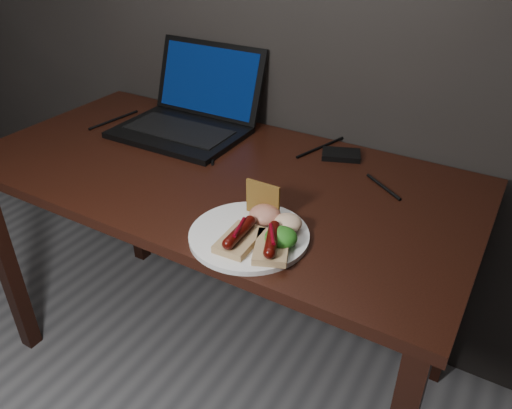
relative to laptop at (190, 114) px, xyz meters
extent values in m
cube|color=black|center=(0.24, -0.20, -0.07)|extent=(1.40, 0.70, 0.03)
cube|color=black|center=(-0.41, -0.50, -0.44)|extent=(0.05, 0.05, 0.72)
cube|color=black|center=(-0.41, 0.10, -0.44)|extent=(0.05, 0.05, 0.72)
cube|color=black|center=(0.89, 0.10, -0.44)|extent=(0.05, 0.05, 0.72)
cube|color=black|center=(0.00, -0.06, -0.04)|extent=(0.40, 0.28, 0.02)
cube|color=black|center=(0.00, -0.06, -0.03)|extent=(0.34, 0.15, 0.00)
cube|color=black|center=(0.00, 0.12, 0.08)|extent=(0.39, 0.10, 0.23)
cube|color=#061E43|center=(0.00, 0.12, 0.08)|extent=(0.35, 0.08, 0.20)
cube|color=black|center=(0.50, 0.05, -0.04)|extent=(0.13, 0.11, 0.02)
cylinder|color=black|center=(0.16, -0.10, -0.05)|extent=(0.10, 0.16, 0.01)
cylinder|color=black|center=(0.43, 0.09, -0.05)|extent=(0.07, 0.21, 0.01)
cylinder|color=black|center=(0.66, -0.06, -0.05)|extent=(0.12, 0.09, 0.01)
cylinder|color=black|center=(-0.26, -0.08, -0.05)|extent=(0.03, 0.20, 0.01)
cylinder|color=white|center=(0.48, -0.42, -0.05)|extent=(0.29, 0.29, 0.01)
cube|color=tan|center=(0.48, -0.46, -0.03)|extent=(0.08, 0.12, 0.02)
cylinder|color=#510A05|center=(0.48, -0.46, -0.01)|extent=(0.03, 0.10, 0.02)
sphere|color=#510A05|center=(0.48, -0.51, -0.01)|extent=(0.02, 0.02, 0.02)
sphere|color=#510A05|center=(0.48, -0.42, -0.01)|extent=(0.02, 0.02, 0.02)
cylinder|color=#5E040E|center=(0.48, -0.46, 0.00)|extent=(0.03, 0.07, 0.01)
cube|color=tan|center=(0.55, -0.45, -0.03)|extent=(0.11, 0.13, 0.02)
cylinder|color=#510A05|center=(0.55, -0.45, -0.01)|extent=(0.06, 0.10, 0.02)
sphere|color=#510A05|center=(0.57, -0.49, -0.01)|extent=(0.03, 0.02, 0.02)
sphere|color=#510A05|center=(0.53, -0.41, -0.01)|extent=(0.03, 0.02, 0.02)
cylinder|color=#5E040E|center=(0.55, -0.45, 0.00)|extent=(0.05, 0.06, 0.01)
cube|color=olive|center=(0.47, -0.34, 0.00)|extent=(0.09, 0.01, 0.08)
ellipsoid|color=#135110|center=(0.56, -0.42, -0.02)|extent=(0.07, 0.07, 0.04)
ellipsoid|color=#9E0F14|center=(0.49, -0.37, -0.02)|extent=(0.07, 0.07, 0.04)
ellipsoid|color=#EFE4CE|center=(0.54, -0.37, -0.02)|extent=(0.06, 0.06, 0.04)
camera|label=1|loc=(0.95, -1.19, 0.59)|focal=35.00mm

